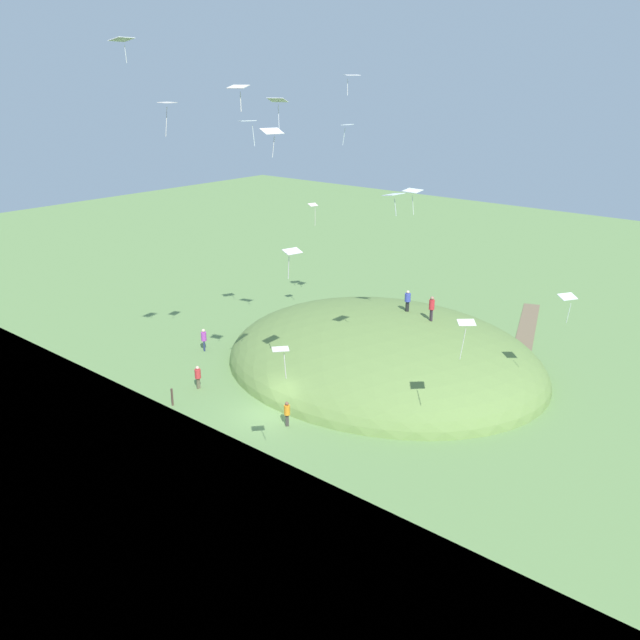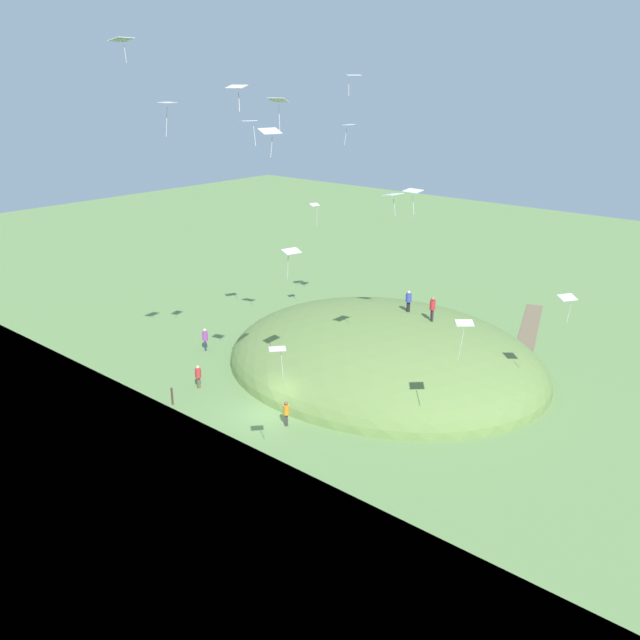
% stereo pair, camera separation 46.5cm
% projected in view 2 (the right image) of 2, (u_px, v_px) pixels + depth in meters
% --- Properties ---
extents(ground_plane, '(160.00, 160.00, 0.00)m').
position_uv_depth(ground_plane, '(267.00, 414.00, 42.74)').
color(ground_plane, '#688B4D').
extents(grass_hill, '(20.93, 24.53, 7.85)m').
position_uv_depth(grass_hill, '(383.00, 365.00, 50.12)').
color(grass_hill, olive).
rests_on(grass_hill, ground_plane).
extents(dirt_path, '(16.88, 7.39, 0.04)m').
position_uv_depth(dirt_path, '(527.00, 336.00, 55.61)').
color(dirt_path, '#746148').
rests_on(dirt_path, ground_plane).
extents(person_near_shore, '(0.59, 0.59, 1.61)m').
position_uv_depth(person_near_shore, '(409.00, 299.00, 49.42)').
color(person_near_shore, black).
rests_on(person_near_shore, grass_hill).
extents(person_with_child, '(0.50, 0.50, 1.83)m').
position_uv_depth(person_with_child, '(433.00, 306.00, 47.65)').
color(person_with_child, '#372C37').
rests_on(person_with_child, grass_hill).
extents(person_walking_path, '(0.50, 0.50, 1.67)m').
position_uv_depth(person_walking_path, '(198.00, 374.00, 46.06)').
color(person_walking_path, brown).
rests_on(person_walking_path, ground_plane).
extents(person_watching_kites, '(0.59, 0.59, 1.82)m').
position_uv_depth(person_watching_kites, '(205.00, 337.00, 52.43)').
color(person_watching_kites, navy).
rests_on(person_watching_kites, ground_plane).
extents(person_on_hilltop, '(0.52, 0.52, 1.65)m').
position_uv_depth(person_on_hilltop, '(286.00, 411.00, 40.99)').
color(person_on_hilltop, '#383531').
rests_on(person_on_hilltop, ground_plane).
extents(kite_0, '(1.26, 1.19, 1.38)m').
position_uv_depth(kite_0, '(353.00, 76.00, 46.40)').
color(kite_0, white).
extents(kite_1, '(1.30, 1.01, 1.24)m').
position_uv_depth(kite_1, '(121.00, 40.00, 34.70)').
color(kite_1, white).
extents(kite_2, '(1.15, 0.85, 1.29)m').
position_uv_depth(kite_2, '(392.00, 195.00, 36.20)').
color(kite_2, white).
extents(kite_3, '(1.18, 1.08, 1.60)m').
position_uv_depth(kite_3, '(568.00, 299.00, 38.27)').
color(kite_3, white).
extents(kite_4, '(1.02, 0.80, 1.53)m').
position_uv_depth(kite_4, '(349.00, 126.00, 50.03)').
color(kite_4, white).
extents(kite_5, '(1.30, 1.13, 1.71)m').
position_uv_depth(kite_5, '(249.00, 122.00, 45.76)').
color(kite_5, white).
extents(kite_6, '(0.86, 1.07, 1.23)m').
position_uv_depth(kite_6, '(237.00, 88.00, 32.20)').
color(kite_6, silver).
extents(kite_7, '(1.04, 1.05, 2.02)m').
position_uv_depth(kite_7, '(464.00, 326.00, 33.82)').
color(kite_7, white).
extents(kite_8, '(0.95, 0.92, 1.50)m').
position_uv_depth(kite_8, '(278.00, 351.00, 31.24)').
color(kite_8, white).
extents(kite_9, '(0.90, 1.22, 1.61)m').
position_uv_depth(kite_9, '(413.00, 192.00, 42.66)').
color(kite_9, white).
extents(kite_10, '(1.13, 0.91, 1.76)m').
position_uv_depth(kite_10, '(291.00, 252.00, 38.14)').
color(kite_10, white).
extents(kite_11, '(1.14, 0.91, 1.37)m').
position_uv_depth(kite_11, '(270.00, 132.00, 32.09)').
color(kite_11, white).
extents(kite_12, '(0.80, 0.64, 1.85)m').
position_uv_depth(kite_12, '(315.00, 207.00, 53.49)').
color(kite_12, silver).
extents(kite_13, '(1.16, 0.97, 1.96)m').
position_uv_depth(kite_13, '(167.00, 104.00, 38.98)').
color(kite_13, white).
extents(kite_14, '(1.08, 1.34, 2.08)m').
position_uv_depth(kite_14, '(278.00, 101.00, 42.49)').
color(kite_14, white).
extents(mooring_post, '(0.14, 0.14, 1.19)m').
position_uv_depth(mooring_post, '(172.00, 396.00, 43.85)').
color(mooring_post, '#4F3B2F').
rests_on(mooring_post, ground_plane).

